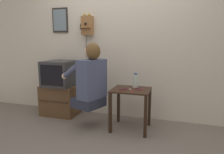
{
  "coord_description": "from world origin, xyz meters",
  "views": [
    {
      "loc": [
        0.87,
        -1.95,
        1.23
      ],
      "look_at": [
        0.04,
        0.71,
        0.76
      ],
      "focal_mm": 32.0,
      "sensor_mm": 36.0,
      "label": 1
    }
  ],
  "objects_px": {
    "cell_phone_held": "(124,89)",
    "toothbrush": "(132,91)",
    "cell_phone_spare": "(139,89)",
    "wall_phone_antique": "(87,25)",
    "framed_picture": "(60,20)",
    "person": "(91,78)",
    "television": "(60,73)",
    "water_bottle": "(135,81)"
  },
  "relations": [
    {
      "from": "cell_phone_held",
      "to": "toothbrush",
      "type": "relative_size",
      "value": 1.03
    },
    {
      "from": "cell_phone_spare",
      "to": "wall_phone_antique",
      "type": "bearing_deg",
      "value": 115.94
    },
    {
      "from": "wall_phone_antique",
      "to": "cell_phone_spare",
      "type": "distance_m",
      "value": 1.39
    },
    {
      "from": "person",
      "to": "wall_phone_antique",
      "type": "relative_size",
      "value": 1.27
    },
    {
      "from": "television",
      "to": "wall_phone_antique",
      "type": "height_order",
      "value": "wall_phone_antique"
    },
    {
      "from": "water_bottle",
      "to": "person",
      "type": "bearing_deg",
      "value": -158.12
    },
    {
      "from": "person",
      "to": "wall_phone_antique",
      "type": "distance_m",
      "value": 1.01
    },
    {
      "from": "television",
      "to": "framed_picture",
      "type": "xyz_separation_m",
      "value": [
        -0.1,
        0.25,
        0.9
      ]
    },
    {
      "from": "person",
      "to": "cell_phone_spare",
      "type": "bearing_deg",
      "value": -56.71
    },
    {
      "from": "cell_phone_spare",
      "to": "toothbrush",
      "type": "relative_size",
      "value": 0.99
    },
    {
      "from": "framed_picture",
      "to": "toothbrush",
      "type": "height_order",
      "value": "framed_picture"
    },
    {
      "from": "person",
      "to": "framed_picture",
      "type": "bearing_deg",
      "value": 73.61
    },
    {
      "from": "person",
      "to": "water_bottle",
      "type": "bearing_deg",
      "value": -48.17
    },
    {
      "from": "person",
      "to": "framed_picture",
      "type": "height_order",
      "value": "framed_picture"
    },
    {
      "from": "television",
      "to": "water_bottle",
      "type": "xyz_separation_m",
      "value": [
        1.32,
        -0.12,
        -0.03
      ]
    },
    {
      "from": "cell_phone_held",
      "to": "toothbrush",
      "type": "height_order",
      "value": "toothbrush"
    },
    {
      "from": "cell_phone_held",
      "to": "toothbrush",
      "type": "xyz_separation_m",
      "value": [
        0.13,
        -0.06,
        0.0
      ]
    },
    {
      "from": "wall_phone_antique",
      "to": "television",
      "type": "bearing_deg",
      "value": -154.43
    },
    {
      "from": "television",
      "to": "toothbrush",
      "type": "relative_size",
      "value": 3.64
    },
    {
      "from": "toothbrush",
      "to": "person",
      "type": "bearing_deg",
      "value": 147.15
    },
    {
      "from": "wall_phone_antique",
      "to": "cell_phone_spare",
      "type": "height_order",
      "value": "wall_phone_antique"
    },
    {
      "from": "wall_phone_antique",
      "to": "cell_phone_spare",
      "type": "relative_size",
      "value": 5.45
    },
    {
      "from": "television",
      "to": "cell_phone_held",
      "type": "bearing_deg",
      "value": -13.32
    },
    {
      "from": "television",
      "to": "toothbrush",
      "type": "distance_m",
      "value": 1.37
    },
    {
      "from": "framed_picture",
      "to": "water_bottle",
      "type": "xyz_separation_m",
      "value": [
        1.43,
        -0.37,
        -0.94
      ]
    },
    {
      "from": "wall_phone_antique",
      "to": "water_bottle",
      "type": "height_order",
      "value": "wall_phone_antique"
    },
    {
      "from": "wall_phone_antique",
      "to": "cell_phone_spare",
      "type": "bearing_deg",
      "value": -23.04
    },
    {
      "from": "television",
      "to": "framed_picture",
      "type": "distance_m",
      "value": 0.94
    },
    {
      "from": "cell_phone_held",
      "to": "water_bottle",
      "type": "distance_m",
      "value": 0.23
    },
    {
      "from": "person",
      "to": "television",
      "type": "bearing_deg",
      "value": 83.76
    },
    {
      "from": "person",
      "to": "cell_phone_held",
      "type": "xyz_separation_m",
      "value": [
        0.47,
        0.07,
        -0.14
      ]
    },
    {
      "from": "television",
      "to": "water_bottle",
      "type": "distance_m",
      "value": 1.33
    },
    {
      "from": "television",
      "to": "person",
      "type": "bearing_deg",
      "value": -26.18
    },
    {
      "from": "person",
      "to": "television",
      "type": "relative_size",
      "value": 1.89
    },
    {
      "from": "framed_picture",
      "to": "cell_phone_spare",
      "type": "distance_m",
      "value": 1.87
    },
    {
      "from": "cell_phone_held",
      "to": "water_bottle",
      "type": "relative_size",
      "value": 0.64
    },
    {
      "from": "water_bottle",
      "to": "toothbrush",
      "type": "xyz_separation_m",
      "value": [
        -0.01,
        -0.23,
        -0.09
      ]
    },
    {
      "from": "framed_picture",
      "to": "cell_phone_held",
      "type": "xyz_separation_m",
      "value": [
        1.29,
        -0.53,
        -1.03
      ]
    },
    {
      "from": "television",
      "to": "wall_phone_antique",
      "type": "relative_size",
      "value": 0.67
    },
    {
      "from": "person",
      "to": "water_bottle",
      "type": "relative_size",
      "value": 4.29
    },
    {
      "from": "person",
      "to": "framed_picture",
      "type": "relative_size",
      "value": 2.19
    },
    {
      "from": "framed_picture",
      "to": "cell_phone_spare",
      "type": "height_order",
      "value": "framed_picture"
    }
  ]
}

